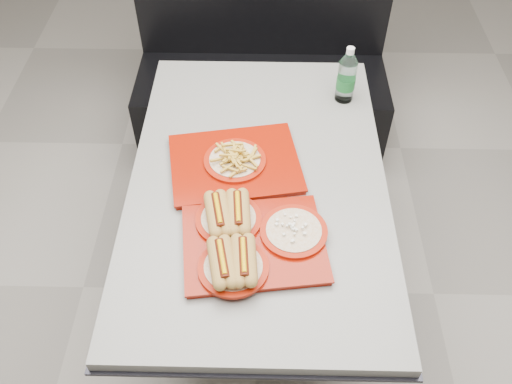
{
  "coord_description": "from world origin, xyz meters",
  "views": [
    {
      "loc": [
        0.02,
        -1.31,
        2.14
      ],
      "look_at": [
        -0.0,
        -0.14,
        0.83
      ],
      "focal_mm": 38.0,
      "sensor_mm": 36.0,
      "label": 1
    }
  ],
  "objects_px": {
    "booth_bench": "(262,74)",
    "tray_far": "(235,162)",
    "water_bottle": "(346,78)",
    "diner_table": "(258,208)",
    "tray_near": "(248,239)"
  },
  "relations": [
    {
      "from": "booth_bench",
      "to": "tray_near",
      "type": "xyz_separation_m",
      "value": [
        -0.03,
        -1.39,
        0.38
      ]
    },
    {
      "from": "tray_near",
      "to": "tray_far",
      "type": "bearing_deg",
      "value": 99.28
    },
    {
      "from": "tray_far",
      "to": "water_bottle",
      "type": "relative_size",
      "value": 2.14
    },
    {
      "from": "diner_table",
      "to": "tray_near",
      "type": "height_order",
      "value": "tray_near"
    },
    {
      "from": "diner_table",
      "to": "booth_bench",
      "type": "distance_m",
      "value": 1.11
    },
    {
      "from": "booth_bench",
      "to": "tray_far",
      "type": "bearing_deg",
      "value": -94.6
    },
    {
      "from": "booth_bench",
      "to": "tray_far",
      "type": "distance_m",
      "value": 1.11
    },
    {
      "from": "diner_table",
      "to": "tray_far",
      "type": "xyz_separation_m",
      "value": [
        -0.08,
        0.05,
        0.19
      ]
    },
    {
      "from": "tray_near",
      "to": "water_bottle",
      "type": "relative_size",
      "value": 2.02
    },
    {
      "from": "diner_table",
      "to": "water_bottle",
      "type": "height_order",
      "value": "water_bottle"
    },
    {
      "from": "booth_bench",
      "to": "tray_far",
      "type": "height_order",
      "value": "booth_bench"
    },
    {
      "from": "tray_near",
      "to": "water_bottle",
      "type": "bearing_deg",
      "value": 64.05
    },
    {
      "from": "booth_bench",
      "to": "tray_far",
      "type": "relative_size",
      "value": 2.64
    },
    {
      "from": "booth_bench",
      "to": "water_bottle",
      "type": "bearing_deg",
      "value": -62.18
    },
    {
      "from": "tray_far",
      "to": "water_bottle",
      "type": "distance_m",
      "value": 0.59
    }
  ]
}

